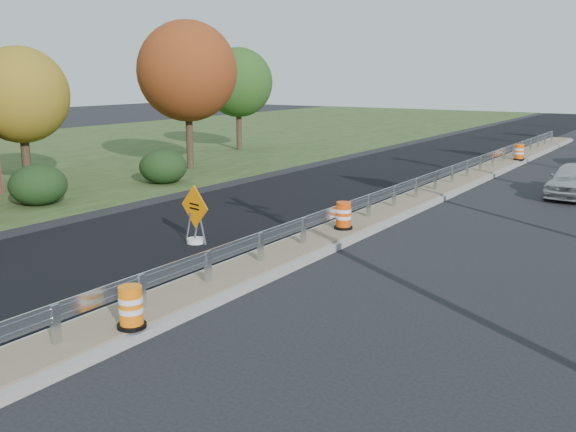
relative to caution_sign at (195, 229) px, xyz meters
The scene contains 15 objects.
ground 3.19m from the caution_sign, 18.54° to the left, with size 140.00×140.00×0.00m, color black.
grass_verge_near 23.71m from the caution_sign, 152.34° to the left, with size 30.00×120.00×0.03m, color #2B3F1B.
milled_overlay 11.10m from the caution_sign, 97.25° to the left, with size 7.20×120.00×0.01m, color black.
median 9.50m from the caution_sign, 71.58° to the left, with size 1.60×55.00×0.23m.
guardrail 10.45m from the caution_sign, 73.31° to the left, with size 0.10×46.15×0.72m.
hedge_mid 8.57m from the caution_sign, behind, with size 2.09×2.09×1.52m, color black.
hedge_north 10.64m from the caution_sign, 138.79° to the left, with size 2.09×2.09×1.52m, color black.
tree_near_yellow 12.84m from the caution_sign, 165.94° to the left, with size 3.96×3.96×5.88m.
tree_near_red 15.52m from the caution_sign, 132.26° to the left, with size 4.95×4.95×7.35m.
tree_near_back 23.33m from the caution_sign, 124.37° to the left, with size 4.29×4.29×6.37m.
caution_sign is the anchor object (origin of this frame).
barrel_median_near 6.79m from the caution_sign, 58.49° to the right, with size 0.53×0.53×0.78m.
barrel_median_mid 4.38m from the caution_sign, 44.26° to the left, with size 0.55×0.55×0.81m.
barrel_median_far 22.30m from the caution_sign, 80.84° to the left, with size 0.57×0.57×0.84m.
car_silver 15.59m from the caution_sign, 60.31° to the left, with size 1.61×4.00×1.36m, color #BCBBC0.
Camera 1 is at (8.94, -14.41, 4.75)m, focal length 40.00 mm.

